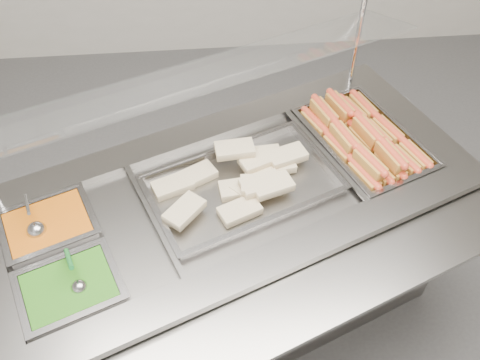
{
  "coord_description": "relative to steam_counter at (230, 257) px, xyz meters",
  "views": [
    {
      "loc": [
        -0.11,
        -0.98,
        2.28
      ],
      "look_at": [
        0.01,
        0.31,
        0.88
      ],
      "focal_mm": 40.0,
      "sensor_mm": 36.0,
      "label": 1
    }
  ],
  "objects": [
    {
      "name": "pan_hotdogs",
      "position": [
        0.55,
        0.22,
        0.39
      ],
      "size": [
        0.5,
        0.61,
        0.1
      ],
      "color": "gray",
      "rests_on": "steam_counter"
    },
    {
      "name": "tray_rail",
      "position": [
        0.18,
        -0.45,
        0.38
      ],
      "size": [
        1.68,
        0.94,
        0.05
      ],
      "color": "gray",
      "rests_on": "steam_counter"
    },
    {
      "name": "ladle",
      "position": [
        -0.65,
        -0.13,
        0.44
      ],
      "size": [
        0.1,
        0.18,
        0.13
      ],
      "color": "#A6A7AB",
      "rests_on": "pan_beans"
    },
    {
      "name": "pan_wraps",
      "position": [
        0.05,
        0.02,
        0.4
      ],
      "size": [
        0.75,
        0.6,
        0.07
      ],
      "color": "gray",
      "rests_on": "steam_counter"
    },
    {
      "name": "tortilla_wraps",
      "position": [
        0.06,
        0.04,
        0.44
      ],
      "size": [
        0.59,
        0.39,
        0.09
      ],
      "color": "tan",
      "rests_on": "pan_wraps"
    },
    {
      "name": "steam_counter",
      "position": [
        0.0,
        0.0,
        0.0
      ],
      "size": [
        1.96,
        1.41,
        0.86
      ],
      "color": "slate",
      "rests_on": "ground"
    },
    {
      "name": "pan_peas",
      "position": [
        -0.52,
        -0.36,
        0.39
      ],
      "size": [
        0.35,
        0.32,
        0.1
      ],
      "color": "gray",
      "rests_on": "steam_counter"
    },
    {
      "name": "hotdogs_in_buns",
      "position": [
        0.54,
        0.22,
        0.43
      ],
      "size": [
        0.45,
        0.56,
        0.11
      ],
      "color": "#AC6F24",
      "rests_on": "pan_hotdogs"
    },
    {
      "name": "serving_spoon",
      "position": [
        -0.49,
        -0.35,
        0.44
      ],
      "size": [
        0.09,
        0.17,
        0.13
      ],
      "color": "#A6A7AB",
      "rests_on": "pan_peas"
    },
    {
      "name": "sneeze_guard",
      "position": [
        -0.08,
        0.19,
        0.78
      ],
      "size": [
        1.56,
        0.85,
        0.42
      ],
      "color": "silver",
      "rests_on": "steam_counter"
    },
    {
      "name": "pan_beans",
      "position": [
        -0.62,
        -0.1,
        0.39
      ],
      "size": [
        0.35,
        0.32,
        0.1
      ],
      "color": "gray",
      "rests_on": "steam_counter"
    }
  ]
}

